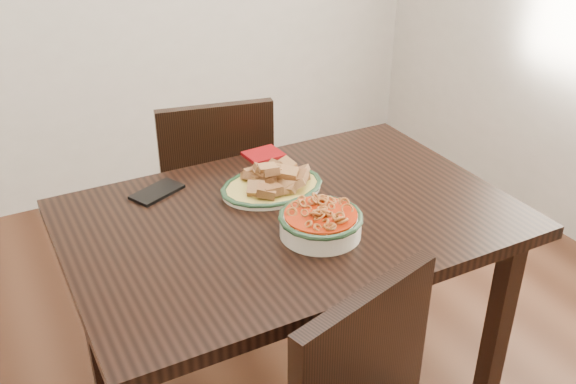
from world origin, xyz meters
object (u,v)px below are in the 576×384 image
chair_far (215,189)px  noodle_bowl (321,221)px  dining_table (291,239)px  smartphone (157,192)px  fish_plate (272,178)px

chair_far → noodle_bowl: 0.87m
dining_table → smartphone: (-0.31, 0.30, 0.10)m
dining_table → noodle_bowl: bearing=-83.5°
chair_far → noodle_bowl: (-0.01, -0.82, 0.29)m
fish_plate → smartphone: bearing=155.1°
chair_far → dining_table: bearing=99.3°
chair_far → fish_plate: bearing=100.2°
dining_table → chair_far: bearing=88.1°
chair_far → noodle_bowl: size_ratio=3.80×
smartphone → noodle_bowl: bearing=-78.6°
fish_plate → noodle_bowl: bearing=-89.5°
smartphone → fish_plate: bearing=-49.9°
noodle_bowl → smartphone: bearing=126.5°
dining_table → fish_plate: fish_plate is taller
dining_table → fish_plate: size_ratio=4.03×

